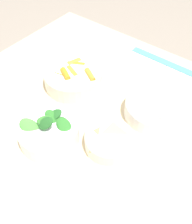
# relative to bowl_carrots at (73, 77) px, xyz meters

# --- Properties ---
(ground_plane) EXTENTS (10.00, 10.00, 0.00)m
(ground_plane) POSITION_rel_bowl_carrots_xyz_m (0.17, -0.12, -0.77)
(ground_plane) COLOR gray
(dining_table) EXTENTS (0.99, 0.93, 0.74)m
(dining_table) POSITION_rel_bowl_carrots_xyz_m (0.17, -0.12, -0.15)
(dining_table) COLOR beige
(dining_table) RESTS_ON ground_plane
(bowl_carrots) EXTENTS (0.18, 0.18, 0.06)m
(bowl_carrots) POSITION_rel_bowl_carrots_xyz_m (0.00, 0.00, 0.00)
(bowl_carrots) COLOR silver
(bowl_carrots) RESTS_ON dining_table
(bowl_greens) EXTENTS (0.16, 0.16, 0.10)m
(bowl_greens) POSITION_rel_bowl_carrots_xyz_m (0.09, -0.20, 0.00)
(bowl_greens) COLOR white
(bowl_greens) RESTS_ON dining_table
(bowl_beans_hotdog) EXTENTS (0.16, 0.16, 0.05)m
(bowl_beans_hotdog) POSITION_rel_bowl_carrots_xyz_m (0.26, 0.04, -0.01)
(bowl_beans_hotdog) COLOR white
(bowl_beans_hotdog) RESTS_ON dining_table
(bowl_cookies) EXTENTS (0.12, 0.12, 0.05)m
(bowl_cookies) POSITION_rel_bowl_carrots_xyz_m (0.23, -0.12, -0.01)
(bowl_cookies) COLOR silver
(bowl_cookies) RESTS_ON dining_table
(ruler) EXTENTS (0.30, 0.03, 0.00)m
(ruler) POSITION_rel_bowl_carrots_xyz_m (0.20, 0.28, -0.03)
(ruler) COLOR #4C99E0
(ruler) RESTS_ON dining_table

